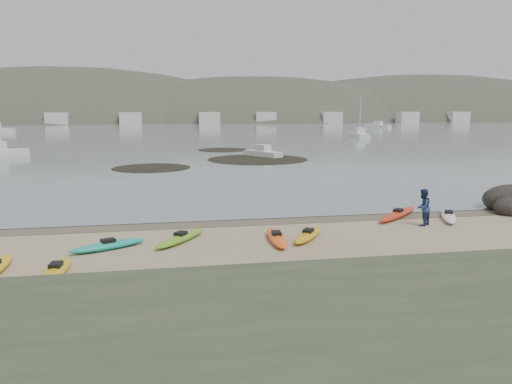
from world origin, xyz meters
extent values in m
plane|color=tan|center=(0.00, 0.00, 0.00)|extent=(600.00, 600.00, 0.00)
plane|color=brown|center=(0.00, -0.30, 0.00)|extent=(60.00, 60.00, 0.00)
plane|color=slate|center=(0.00, 300.00, 0.01)|extent=(1200.00, 1200.00, 0.00)
cube|color=#475138|center=(0.00, -17.50, 1.00)|extent=(60.00, 8.00, 2.00)
ellipsoid|color=teal|center=(-7.19, -4.44, 0.17)|extent=(3.26, 2.14, 0.34)
ellipsoid|color=#FF5E16|center=(0.12, -4.48, 0.17)|extent=(0.90, 3.48, 0.34)
ellipsoid|color=red|center=(7.78, -0.80, 0.17)|extent=(3.94, 3.72, 0.34)
ellipsoid|color=white|center=(10.24, -1.72, 0.17)|extent=(2.24, 3.58, 0.34)
ellipsoid|color=#64A921|center=(-4.12, -3.78, 0.17)|extent=(2.67, 3.34, 0.34)
ellipsoid|color=gold|center=(1.65, -4.29, 0.17)|extent=(2.37, 3.01, 0.34)
ellipsoid|color=gold|center=(-8.69, -7.49, 0.17)|extent=(0.95, 3.00, 0.34)
imported|color=navy|center=(8.09, -2.85, 0.95)|extent=(1.17, 1.12, 1.89)
ellipsoid|color=black|center=(15.42, 0.05, 0.26)|extent=(3.53, 2.74, 1.76)
ellipsoid|color=black|center=(14.42, -1.25, 0.18)|extent=(1.96, 1.76, 1.18)
cylinder|color=black|center=(-6.08, 23.85, 0.03)|extent=(7.63, 7.63, 0.04)
cylinder|color=black|center=(5.61, 29.80, 0.03)|extent=(11.45, 11.45, 0.04)
cylinder|color=black|center=(3.21, 42.84, 0.03)|extent=(7.03, 7.03, 0.04)
cube|color=silver|center=(6.87, 33.06, 0.38)|extent=(4.07, 5.44, 0.76)
cube|color=silver|center=(32.06, 65.26, 0.52)|extent=(2.82, 7.63, 1.04)
cube|color=silver|center=(53.68, 105.72, 0.51)|extent=(6.06, 7.07, 1.02)
ellipsoid|color=#384235|center=(-45.00, 195.00, -18.00)|extent=(220.00, 120.00, 80.00)
ellipsoid|color=#384235|center=(35.00, 190.00, -15.30)|extent=(200.00, 110.00, 68.00)
ellipsoid|color=#384235|center=(120.00, 200.00, -17.10)|extent=(230.00, 130.00, 76.00)
cube|color=beige|center=(-42.00, 145.00, 2.00)|extent=(7.00, 5.00, 4.00)
cube|color=beige|center=(-18.00, 145.00, 2.00)|extent=(7.00, 5.00, 4.00)
cube|color=beige|center=(6.00, 145.00, 2.00)|extent=(7.00, 5.00, 4.00)
cube|color=beige|center=(30.00, 145.00, 2.00)|extent=(7.00, 5.00, 4.00)
cube|color=beige|center=(54.00, 145.00, 2.00)|extent=(7.00, 5.00, 4.00)
cube|color=beige|center=(78.00, 145.00, 2.00)|extent=(7.00, 5.00, 4.00)
cube|color=beige|center=(102.00, 145.00, 2.00)|extent=(7.00, 5.00, 4.00)
camera|label=1|loc=(-4.68, -25.70, 6.00)|focal=35.00mm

